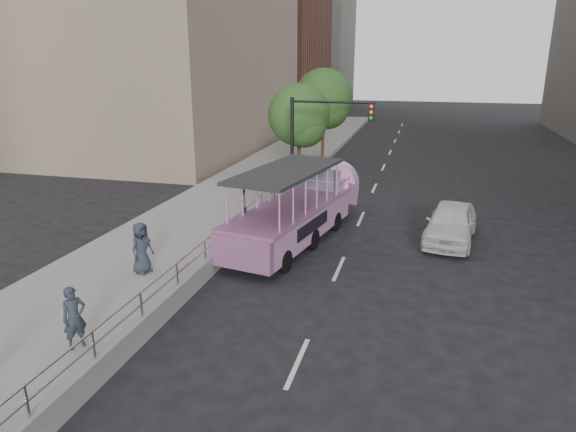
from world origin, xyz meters
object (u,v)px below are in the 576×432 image
(street_tree_near, at_px, (300,118))
(car, at_px, (451,223))
(duck_boat, at_px, (300,210))
(pedestrian_near, at_px, (74,318))
(pedestrian_far, at_px, (141,248))
(traffic_signal, at_px, (315,133))
(parking_sign, at_px, (244,212))
(street_tree_far, at_px, (325,101))

(street_tree_near, bearing_deg, car, -44.51)
(duck_boat, relative_size, pedestrian_near, 6.01)
(pedestrian_far, relative_size, street_tree_near, 0.30)
(traffic_signal, bearing_deg, parking_sign, -97.07)
(duck_boat, height_order, pedestrian_far, duck_boat)
(pedestrian_near, distance_m, pedestrian_far, 4.58)
(car, relative_size, pedestrian_near, 2.84)
(car, distance_m, pedestrian_near, 14.32)
(parking_sign, distance_m, traffic_signal, 8.15)
(street_tree_near, relative_size, street_tree_far, 0.89)
(pedestrian_far, height_order, parking_sign, parking_sign)
(traffic_signal, relative_size, street_tree_far, 0.81)
(traffic_signal, bearing_deg, duck_boat, -83.86)
(street_tree_far, bearing_deg, duck_boat, -82.42)
(car, height_order, street_tree_near, street_tree_near)
(pedestrian_far, relative_size, parking_sign, 0.69)
(street_tree_far, bearing_deg, pedestrian_near, -92.54)
(street_tree_far, bearing_deg, car, -60.49)
(parking_sign, xyz_separation_m, traffic_signal, (0.97, 7.86, 1.92))
(street_tree_near, bearing_deg, traffic_signal, -65.02)
(car, bearing_deg, pedestrian_far, -138.08)
(duck_boat, bearing_deg, parking_sign, -125.40)
(pedestrian_far, xyz_separation_m, traffic_signal, (3.33, 11.16, 2.35))
(pedestrian_near, xyz_separation_m, parking_sign, (1.53, 7.81, 0.49))
(duck_boat, distance_m, street_tree_near, 9.70)
(duck_boat, bearing_deg, street_tree_far, 97.58)
(traffic_signal, bearing_deg, street_tree_near, 114.98)
(pedestrian_near, height_order, pedestrian_far, pedestrian_far)
(pedestrian_near, xyz_separation_m, street_tree_far, (1.11, 25.09, 3.22))
(duck_boat, xyz_separation_m, pedestrian_far, (-3.94, -5.53, 0.01))
(traffic_signal, height_order, street_tree_near, street_tree_near)
(car, bearing_deg, traffic_signal, 153.08)
(pedestrian_near, height_order, street_tree_far, street_tree_far)
(duck_boat, relative_size, street_tree_far, 1.47)
(duck_boat, xyz_separation_m, parking_sign, (-1.58, -2.22, 0.44))
(parking_sign, bearing_deg, street_tree_near, 93.16)
(pedestrian_far, height_order, street_tree_far, street_tree_far)
(parking_sign, height_order, traffic_signal, traffic_signal)
(parking_sign, relative_size, street_tree_near, 0.43)
(duck_boat, bearing_deg, pedestrian_near, -107.26)
(pedestrian_far, bearing_deg, street_tree_near, 7.82)
(duck_boat, xyz_separation_m, street_tree_near, (-2.20, 9.06, 2.68))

